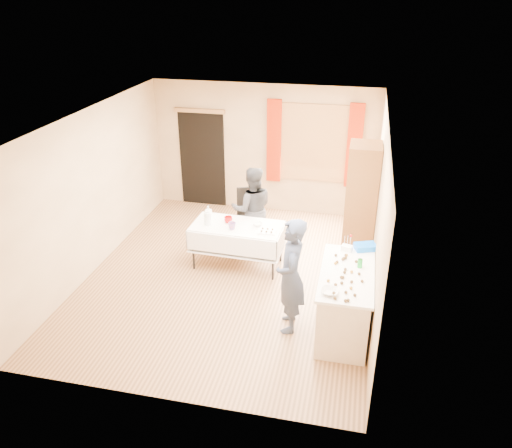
% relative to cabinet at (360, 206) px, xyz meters
% --- Properties ---
extents(floor, '(4.50, 5.50, 0.02)m').
position_rel_cabinet_xyz_m(floor, '(-1.99, -0.91, -1.05)').
color(floor, '#9E7047').
rests_on(floor, ground).
extents(ceiling, '(4.50, 5.50, 0.02)m').
position_rel_cabinet_xyz_m(ceiling, '(-1.99, -0.91, 1.57)').
color(ceiling, white).
rests_on(ceiling, floor).
extents(wall_back, '(4.50, 0.02, 2.60)m').
position_rel_cabinet_xyz_m(wall_back, '(-1.99, 1.85, 0.26)').
color(wall_back, tan).
rests_on(wall_back, floor).
extents(wall_front, '(4.50, 0.02, 2.60)m').
position_rel_cabinet_xyz_m(wall_front, '(-1.99, -3.67, 0.26)').
color(wall_front, tan).
rests_on(wall_front, floor).
extents(wall_left, '(0.02, 5.50, 2.60)m').
position_rel_cabinet_xyz_m(wall_left, '(-4.25, -0.91, 0.26)').
color(wall_left, tan).
rests_on(wall_left, floor).
extents(wall_right, '(0.02, 5.50, 2.60)m').
position_rel_cabinet_xyz_m(wall_right, '(0.27, -0.91, 0.26)').
color(wall_right, tan).
rests_on(wall_right, floor).
extents(window_frame, '(1.32, 0.06, 1.52)m').
position_rel_cabinet_xyz_m(window_frame, '(-0.99, 1.81, 0.46)').
color(window_frame, olive).
rests_on(window_frame, wall_back).
extents(window_pane, '(1.20, 0.02, 1.40)m').
position_rel_cabinet_xyz_m(window_pane, '(-0.99, 1.80, 0.46)').
color(window_pane, white).
rests_on(window_pane, wall_back).
extents(curtain_left, '(0.28, 0.06, 1.65)m').
position_rel_cabinet_xyz_m(curtain_left, '(-1.77, 1.76, 0.46)').
color(curtain_left, '#A22005').
rests_on(curtain_left, wall_back).
extents(curtain_right, '(0.28, 0.06, 1.65)m').
position_rel_cabinet_xyz_m(curtain_right, '(-0.21, 1.76, 0.46)').
color(curtain_right, '#A22005').
rests_on(curtain_right, wall_back).
extents(doorway, '(0.95, 0.04, 2.00)m').
position_rel_cabinet_xyz_m(doorway, '(-3.29, 1.82, -0.04)').
color(doorway, black).
rests_on(doorway, floor).
extents(door_lintel, '(1.05, 0.06, 0.08)m').
position_rel_cabinet_xyz_m(door_lintel, '(-3.29, 1.79, 0.98)').
color(door_lintel, olive).
rests_on(door_lintel, wall_back).
extents(cabinet, '(0.50, 0.60, 2.08)m').
position_rel_cabinet_xyz_m(cabinet, '(0.00, 0.00, 0.00)').
color(cabinet, brown).
rests_on(cabinet, floor).
extents(counter, '(0.70, 1.48, 0.91)m').
position_rel_cabinet_xyz_m(counter, '(-0.10, -1.91, -0.59)').
color(counter, beige).
rests_on(counter, floor).
extents(party_table, '(1.54, 0.83, 0.75)m').
position_rel_cabinet_xyz_m(party_table, '(-1.94, -0.54, -0.60)').
color(party_table, black).
rests_on(party_table, floor).
extents(chair, '(0.53, 0.53, 1.00)m').
position_rel_cabinet_xyz_m(chair, '(-1.95, 0.36, -0.74)').
color(chair, black).
rests_on(chair, floor).
extents(girl, '(0.72, 0.57, 1.65)m').
position_rel_cabinet_xyz_m(girl, '(-0.83, -2.02, -0.22)').
color(girl, '#252F49').
rests_on(girl, floor).
extents(woman, '(1.08, 1.01, 1.53)m').
position_rel_cabinet_xyz_m(woman, '(-1.84, 0.10, -0.28)').
color(woman, black).
rests_on(woman, floor).
extents(soda_can, '(0.08, 0.08, 0.12)m').
position_rel_cabinet_xyz_m(soda_can, '(0.05, -1.74, -0.07)').
color(soda_can, '#188626').
rests_on(soda_can, counter).
extents(mixing_bowl, '(0.27, 0.27, 0.05)m').
position_rel_cabinet_xyz_m(mixing_bowl, '(-0.29, -2.44, -0.10)').
color(mixing_bowl, white).
rests_on(mixing_bowl, counter).
extents(foam_block, '(0.17, 0.14, 0.08)m').
position_rel_cabinet_xyz_m(foam_block, '(-0.14, -1.31, -0.09)').
color(foam_block, white).
rests_on(foam_block, counter).
extents(blue_basket, '(0.35, 0.29, 0.08)m').
position_rel_cabinet_xyz_m(blue_basket, '(0.11, -1.22, -0.09)').
color(blue_basket, blue).
rests_on(blue_basket, counter).
extents(pitcher, '(0.13, 0.13, 0.22)m').
position_rel_cabinet_xyz_m(pitcher, '(-2.42, -0.63, -0.18)').
color(pitcher, silver).
rests_on(pitcher, party_table).
extents(cup_red, '(0.20, 0.20, 0.11)m').
position_rel_cabinet_xyz_m(cup_red, '(-2.11, -0.48, -0.24)').
color(cup_red, '#C30304').
rests_on(cup_red, party_table).
extents(cup_rainbow, '(0.16, 0.16, 0.12)m').
position_rel_cabinet_xyz_m(cup_rainbow, '(-1.99, -0.70, -0.23)').
color(cup_rainbow, red).
rests_on(cup_rainbow, party_table).
extents(small_bowl, '(0.16, 0.16, 0.05)m').
position_rel_cabinet_xyz_m(small_bowl, '(-1.61, -0.48, -0.27)').
color(small_bowl, white).
rests_on(small_bowl, party_table).
extents(pastry_tray, '(0.29, 0.22, 0.02)m').
position_rel_cabinet_xyz_m(pastry_tray, '(-1.42, -0.68, -0.28)').
color(pastry_tray, white).
rests_on(pastry_tray, party_table).
extents(bottle, '(0.12, 0.12, 0.19)m').
position_rel_cabinet_xyz_m(bottle, '(-2.50, -0.32, -0.20)').
color(bottle, white).
rests_on(bottle, party_table).
extents(cake_balls, '(0.46, 1.15, 0.04)m').
position_rel_cabinet_xyz_m(cake_balls, '(-0.13, -2.01, -0.11)').
color(cake_balls, '#3F2314').
rests_on(cake_balls, counter).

